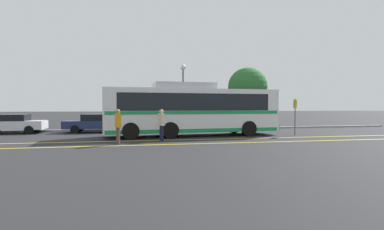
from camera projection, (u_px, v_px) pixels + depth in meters
The scene contains 12 objects.
ground_plane at pixel (194, 136), 19.71m from camera, with size 220.00×220.00×0.00m, color #262628.
lane_strip_0 at pixel (199, 139), 17.54m from camera, with size 0.20×31.23×0.01m, color gold.
lane_strip_1 at pixel (208, 143), 15.59m from camera, with size 0.20×31.23×0.01m, color gold.
curb_strip at pixel (179, 129), 24.93m from camera, with size 39.23×0.36×0.15m, color #99999E.
transit_bus at pixel (192, 109), 19.65m from camera, with size 11.67×3.34×3.46m.
parked_car_0 at pixel (13, 124), 21.41m from camera, with size 4.36×2.05×1.38m.
parked_car_1 at pixel (98, 123), 22.48m from camera, with size 4.95×2.05×1.36m.
pedestrian_0 at pixel (118, 124), 15.20m from camera, with size 0.33×0.47×1.80m.
pedestrian_1 at pixel (162, 123), 16.73m from camera, with size 0.36×0.47×1.77m.
bus_stop_sign at pixel (295, 112), 20.03m from camera, with size 0.07×0.40×2.44m.
street_lamp at pixel (183, 82), 26.05m from camera, with size 0.50×0.50×5.62m.
tree_0 at pixel (248, 87), 30.69m from camera, with size 4.02×4.02×5.95m.
Camera 1 is at (-4.02, -19.25, 1.91)m, focal length 28.00 mm.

